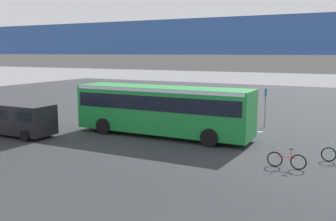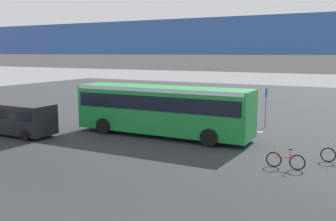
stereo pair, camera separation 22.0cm
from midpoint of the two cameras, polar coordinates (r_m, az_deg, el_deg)
The scene contains 10 objects.
ground at distance 24.63m, azimuth 1.61°, elevation -3.50°, with size 80.00×80.00×0.00m, color #2D3033.
city_bus at distance 23.53m, azimuth -0.64°, elevation 0.59°, with size 11.54×2.85×3.15m.
parked_van at distance 25.61m, azimuth -21.66°, elevation -0.95°, with size 4.80×2.17×2.05m.
bicycle_red at distance 18.02m, azimuth 17.92°, elevation -7.34°, with size 1.77×0.44×0.96m.
pedestrian at distance 31.05m, azimuth -8.02°, elevation 0.67°, with size 0.38×0.38×1.79m.
traffic_sign at distance 27.14m, azimuth 15.04°, elevation 1.41°, with size 0.08×0.60×2.80m.
lane_dash_leftmost at distance 25.95m, azimuth 12.42°, elevation -3.05°, with size 2.00×0.20×0.01m, color silver.
lane_dash_left at distance 27.22m, azimuth 4.26°, elevation -2.32°, with size 2.00×0.20×0.01m, color silver.
lane_dash_centre at distance 28.98m, azimuth -3.04°, elevation -1.62°, with size 2.00×0.20×0.01m, color silver.
pedestrian_overpass at distance 15.84m, azimuth -13.89°, elevation 6.24°, with size 26.50×2.60×6.31m.
Camera 2 is at (-10.49, 21.64, 5.27)m, focal length 39.69 mm.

